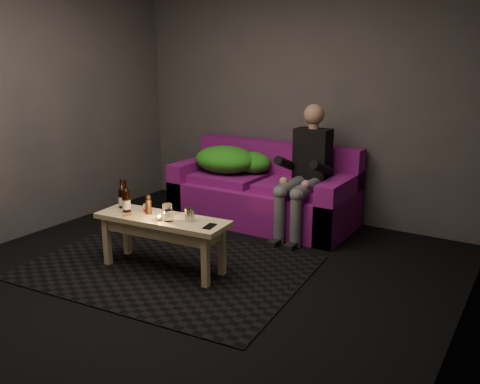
{
  "coord_description": "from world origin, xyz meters",
  "views": [
    {
      "loc": [
        2.37,
        -2.81,
        1.75
      ],
      "look_at": [
        -0.08,
        1.14,
        0.49
      ],
      "focal_mm": 38.0,
      "sensor_mm": 36.0,
      "label": 1
    }
  ],
  "objects_px": {
    "beer_bottle_a": "(122,197)",
    "coffee_table": "(162,227)",
    "person": "(305,169)",
    "beer_bottle_b": "(126,200)",
    "steel_cup": "(190,214)",
    "sofa": "(265,194)"
  },
  "relations": [
    {
      "from": "sofa",
      "to": "beer_bottle_a",
      "type": "bearing_deg",
      "value": -108.86
    },
    {
      "from": "coffee_table",
      "to": "beer_bottle_b",
      "type": "height_order",
      "value": "beer_bottle_b"
    },
    {
      "from": "sofa",
      "to": "beer_bottle_b",
      "type": "xyz_separation_m",
      "value": [
        -0.42,
        -1.65,
        0.27
      ]
    },
    {
      "from": "sofa",
      "to": "beer_bottle_b",
      "type": "distance_m",
      "value": 1.72
    },
    {
      "from": "beer_bottle_a",
      "to": "beer_bottle_b",
      "type": "height_order",
      "value": "beer_bottle_b"
    },
    {
      "from": "beer_bottle_a",
      "to": "sofa",
      "type": "bearing_deg",
      "value": 71.14
    },
    {
      "from": "coffee_table",
      "to": "steel_cup",
      "type": "xyz_separation_m",
      "value": [
        0.26,
        0.04,
        0.14
      ]
    },
    {
      "from": "person",
      "to": "steel_cup",
      "type": "distance_m",
      "value": 1.46
    },
    {
      "from": "sofa",
      "to": "coffee_table",
      "type": "bearing_deg",
      "value": -92.73
    },
    {
      "from": "person",
      "to": "beer_bottle_a",
      "type": "relative_size",
      "value": 5.13
    },
    {
      "from": "coffee_table",
      "to": "steel_cup",
      "type": "bearing_deg",
      "value": 8.57
    },
    {
      "from": "coffee_table",
      "to": "beer_bottle_a",
      "type": "relative_size",
      "value": 4.65
    },
    {
      "from": "person",
      "to": "coffee_table",
      "type": "distance_m",
      "value": 1.6
    },
    {
      "from": "beer_bottle_a",
      "to": "coffee_table",
      "type": "bearing_deg",
      "value": -3.11
    },
    {
      "from": "beer_bottle_a",
      "to": "steel_cup",
      "type": "xyz_separation_m",
      "value": [
        0.72,
        0.01,
        -0.04
      ]
    },
    {
      "from": "sofa",
      "to": "beer_bottle_b",
      "type": "relative_size",
      "value": 6.95
    },
    {
      "from": "sofa",
      "to": "coffee_table",
      "type": "xyz_separation_m",
      "value": [
        -0.08,
        -1.6,
        0.08
      ]
    },
    {
      "from": "sofa",
      "to": "coffee_table",
      "type": "relative_size",
      "value": 1.65
    },
    {
      "from": "sofa",
      "to": "coffee_table",
      "type": "distance_m",
      "value": 1.61
    },
    {
      "from": "coffee_table",
      "to": "steel_cup",
      "type": "relative_size",
      "value": 10.69
    },
    {
      "from": "sofa",
      "to": "steel_cup",
      "type": "bearing_deg",
      "value": -83.39
    },
    {
      "from": "person",
      "to": "beer_bottle_b",
      "type": "xyz_separation_m",
      "value": [
        -0.96,
        -1.49,
        -0.1
      ]
    }
  ]
}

